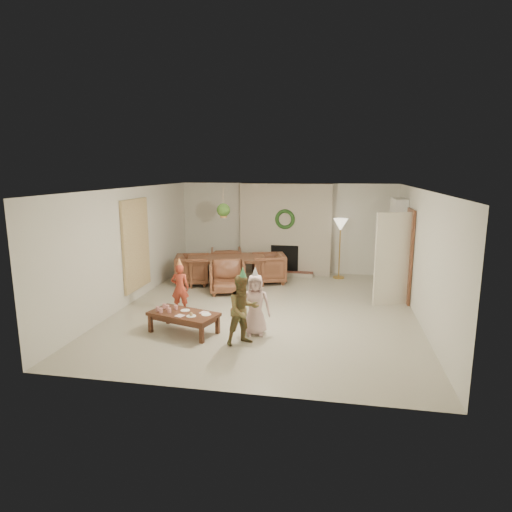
% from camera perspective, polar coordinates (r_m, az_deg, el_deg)
% --- Properties ---
extents(floor, '(7.00, 7.00, 0.00)m').
position_cam_1_polar(floor, '(9.19, 1.39, -6.98)').
color(floor, '#B7B29E').
rests_on(floor, ground).
extents(ceiling, '(7.00, 7.00, 0.00)m').
position_cam_1_polar(ceiling, '(8.73, 1.47, 8.78)').
color(ceiling, white).
rests_on(ceiling, wall_back).
extents(wall_back, '(7.00, 0.00, 7.00)m').
position_cam_1_polar(wall_back, '(12.30, 4.03, 3.66)').
color(wall_back, silver).
rests_on(wall_back, floor).
extents(wall_front, '(7.00, 0.00, 7.00)m').
position_cam_1_polar(wall_front, '(5.55, -4.36, -5.89)').
color(wall_front, silver).
rests_on(wall_front, floor).
extents(wall_left, '(0.00, 7.00, 7.00)m').
position_cam_1_polar(wall_left, '(9.80, -16.16, 1.26)').
color(wall_left, silver).
rests_on(wall_left, floor).
extents(wall_right, '(0.00, 7.00, 7.00)m').
position_cam_1_polar(wall_right, '(8.92, 20.83, -0.00)').
color(wall_right, silver).
rests_on(wall_right, floor).
extents(fireplace_mass, '(2.50, 0.40, 2.50)m').
position_cam_1_polar(fireplace_mass, '(12.11, 3.92, 3.54)').
color(fireplace_mass, '#4F1F15').
rests_on(fireplace_mass, floor).
extents(fireplace_hearth, '(1.60, 0.30, 0.12)m').
position_cam_1_polar(fireplace_hearth, '(11.99, 3.65, -2.33)').
color(fireplace_hearth, '#5E2219').
rests_on(fireplace_hearth, floor).
extents(fireplace_firebox, '(0.75, 0.12, 0.75)m').
position_cam_1_polar(fireplace_firebox, '(12.06, 3.77, -0.35)').
color(fireplace_firebox, black).
rests_on(fireplace_firebox, floor).
extents(fireplace_wreath, '(0.54, 0.10, 0.54)m').
position_cam_1_polar(fireplace_wreath, '(11.84, 3.81, 4.83)').
color(fireplace_wreath, '#1C4319').
rests_on(fireplace_wreath, fireplace_mass).
extents(floor_lamp_base, '(0.30, 0.30, 0.03)m').
position_cam_1_polar(floor_lamp_base, '(11.97, 10.76, -2.75)').
color(floor_lamp_base, gold).
rests_on(floor_lamp_base, floor).
extents(floor_lamp_post, '(0.03, 0.03, 1.44)m').
position_cam_1_polar(floor_lamp_post, '(11.81, 10.89, 0.70)').
color(floor_lamp_post, gold).
rests_on(floor_lamp_post, floor).
extents(floor_lamp_shade, '(0.39, 0.39, 0.32)m').
position_cam_1_polar(floor_lamp_shade, '(11.70, 11.02, 4.05)').
color(floor_lamp_shade, beige).
rests_on(floor_lamp_shade, floor_lamp_post).
extents(bookshelf_carcass, '(0.30, 1.00, 2.20)m').
position_cam_1_polar(bookshelf_carcass, '(11.16, 17.94, 1.56)').
color(bookshelf_carcass, white).
rests_on(bookshelf_carcass, floor).
extents(bookshelf_shelf_a, '(0.30, 0.92, 0.03)m').
position_cam_1_polar(bookshelf_shelf_a, '(11.28, 17.64, -1.69)').
color(bookshelf_shelf_a, white).
rests_on(bookshelf_shelf_a, bookshelf_carcass).
extents(bookshelf_shelf_b, '(0.30, 0.92, 0.03)m').
position_cam_1_polar(bookshelf_shelf_b, '(11.20, 17.76, 0.30)').
color(bookshelf_shelf_b, white).
rests_on(bookshelf_shelf_b, bookshelf_carcass).
extents(bookshelf_shelf_c, '(0.30, 0.92, 0.03)m').
position_cam_1_polar(bookshelf_shelf_c, '(11.13, 17.88, 2.32)').
color(bookshelf_shelf_c, white).
rests_on(bookshelf_shelf_c, bookshelf_carcass).
extents(bookshelf_shelf_d, '(0.30, 0.92, 0.03)m').
position_cam_1_polar(bookshelf_shelf_d, '(11.08, 18.01, 4.37)').
color(bookshelf_shelf_d, white).
rests_on(bookshelf_shelf_d, bookshelf_carcass).
extents(books_row_lower, '(0.20, 0.40, 0.24)m').
position_cam_1_polar(books_row_lower, '(11.10, 17.67, -1.16)').
color(books_row_lower, maroon).
rests_on(books_row_lower, bookshelf_shelf_a).
extents(books_row_mid, '(0.20, 0.44, 0.24)m').
position_cam_1_polar(books_row_mid, '(11.22, 17.67, 1.06)').
color(books_row_mid, teal).
rests_on(books_row_mid, bookshelf_shelf_b).
extents(books_row_upper, '(0.20, 0.36, 0.22)m').
position_cam_1_polar(books_row_upper, '(11.01, 17.88, 2.92)').
color(books_row_upper, olive).
rests_on(books_row_upper, bookshelf_shelf_c).
extents(door_frame, '(0.05, 0.86, 2.04)m').
position_cam_1_polar(door_frame, '(10.12, 19.35, 0.05)').
color(door_frame, brown).
rests_on(door_frame, floor).
extents(door_leaf, '(0.77, 0.32, 2.00)m').
position_cam_1_polar(door_leaf, '(9.70, 17.45, -0.42)').
color(door_leaf, beige).
rests_on(door_leaf, floor).
extents(curtain_panel, '(0.06, 1.20, 2.00)m').
position_cam_1_polar(curtain_panel, '(9.96, -15.44, 1.46)').
color(curtain_panel, beige).
rests_on(curtain_panel, wall_left).
extents(dining_table, '(2.18, 1.57, 0.69)m').
position_cam_1_polar(dining_table, '(11.15, -3.86, -1.88)').
color(dining_table, brown).
rests_on(dining_table, floor).
extents(dining_chair_near, '(1.01, 1.02, 0.76)m').
position_cam_1_polar(dining_chair_near, '(10.30, -3.77, -2.78)').
color(dining_chair_near, brown).
rests_on(dining_chair_near, floor).
extents(dining_chair_far, '(1.01, 1.02, 0.76)m').
position_cam_1_polar(dining_chair_far, '(11.98, -3.93, -0.77)').
color(dining_chair_far, brown).
rests_on(dining_chair_far, floor).
extents(dining_chair_left, '(1.02, 1.01, 0.76)m').
position_cam_1_polar(dining_chair_left, '(11.16, -8.29, -1.77)').
color(dining_chair_left, brown).
rests_on(dining_chair_left, floor).
extents(dining_chair_right, '(1.02, 1.01, 0.76)m').
position_cam_1_polar(dining_chair_right, '(11.21, 1.66, -1.60)').
color(dining_chair_right, brown).
rests_on(dining_chair_right, floor).
extents(hanging_plant_cord, '(0.01, 0.01, 0.70)m').
position_cam_1_polar(hanging_plant_cord, '(10.49, -4.31, 7.27)').
color(hanging_plant_cord, tan).
rests_on(hanging_plant_cord, ceiling).
extents(hanging_plant_pot, '(0.16, 0.16, 0.12)m').
position_cam_1_polar(hanging_plant_pot, '(10.52, -4.28, 5.37)').
color(hanging_plant_pot, '#A36934').
rests_on(hanging_plant_pot, hanging_plant_cord).
extents(hanging_plant_foliage, '(0.32, 0.32, 0.32)m').
position_cam_1_polar(hanging_plant_foliage, '(10.51, -4.29, 6.02)').
color(hanging_plant_foliage, '#2E541C').
rests_on(hanging_plant_foliage, hanging_plant_pot).
extents(coffee_table_top, '(1.35, 0.94, 0.06)m').
position_cam_1_polar(coffee_table_top, '(7.93, -9.47, -7.52)').
color(coffee_table_top, '#512B1B').
rests_on(coffee_table_top, floor).
extents(coffee_table_apron, '(1.23, 0.82, 0.08)m').
position_cam_1_polar(coffee_table_apron, '(7.95, -9.45, -7.97)').
color(coffee_table_apron, '#512B1B').
rests_on(coffee_table_apron, floor).
extents(coffee_leg_fl, '(0.08, 0.08, 0.32)m').
position_cam_1_polar(coffee_leg_fl, '(8.14, -13.65, -8.58)').
color(coffee_leg_fl, '#512B1B').
rests_on(coffee_leg_fl, floor).
extents(coffee_leg_fr, '(0.08, 0.08, 0.32)m').
position_cam_1_polar(coffee_leg_fr, '(7.49, -7.13, -10.11)').
color(coffee_leg_fr, '#512B1B').
rests_on(coffee_leg_fr, floor).
extents(coffee_leg_bl, '(0.08, 0.08, 0.32)m').
position_cam_1_polar(coffee_leg_bl, '(8.50, -11.43, -7.63)').
color(coffee_leg_bl, '#512B1B').
rests_on(coffee_leg_bl, floor).
extents(coffee_leg_br, '(0.08, 0.08, 0.32)m').
position_cam_1_polar(coffee_leg_br, '(7.88, -5.05, -8.97)').
color(coffee_leg_br, '#512B1B').
rests_on(coffee_leg_br, floor).
extents(cup_a, '(0.08, 0.08, 0.08)m').
position_cam_1_polar(cup_a, '(8.08, -12.77, -6.75)').
color(cup_a, silver).
rests_on(cup_a, coffee_table_top).
extents(cup_b, '(0.08, 0.08, 0.08)m').
position_cam_1_polar(cup_b, '(8.22, -11.92, -6.41)').
color(cup_b, silver).
rests_on(cup_b, coffee_table_top).
extents(cup_c, '(0.08, 0.08, 0.08)m').
position_cam_1_polar(cup_c, '(7.98, -12.36, -6.97)').
color(cup_c, silver).
rests_on(cup_c, coffee_table_top).
extents(cup_d, '(0.08, 0.08, 0.08)m').
position_cam_1_polar(cup_d, '(8.12, -11.51, -6.62)').
color(cup_d, silver).
rests_on(cup_d, coffee_table_top).
extents(cup_e, '(0.08, 0.08, 0.08)m').
position_cam_1_polar(cup_e, '(7.95, -11.28, -6.99)').
color(cup_e, silver).
rests_on(cup_e, coffee_table_top).
extents(cup_f, '(0.08, 0.08, 0.08)m').
position_cam_1_polar(cup_f, '(8.09, -10.45, -6.63)').
color(cup_f, silver).
rests_on(cup_f, coffee_table_top).
extents(plate_a, '(0.21, 0.21, 0.01)m').
position_cam_1_polar(plate_a, '(8.03, -9.26, -7.03)').
color(plate_a, white).
rests_on(plate_a, coffee_table_top).
extents(plate_b, '(0.21, 0.21, 0.01)m').
position_cam_1_polar(plate_b, '(7.71, -8.48, -7.78)').
color(plate_b, white).
rests_on(plate_b, coffee_table_top).
extents(plate_c, '(0.21, 0.21, 0.01)m').
position_cam_1_polar(plate_c, '(7.75, -6.53, -7.62)').
color(plate_c, white).
rests_on(plate_c, coffee_table_top).
extents(food_scoop, '(0.08, 0.08, 0.07)m').
position_cam_1_polar(food_scoop, '(7.70, -8.49, -7.52)').
color(food_scoop, tan).
rests_on(food_scoop, plate_b).
extents(napkin_left, '(0.18, 0.18, 0.01)m').
position_cam_1_polar(napkin_left, '(7.76, -9.95, -7.71)').
color(napkin_left, '#F2B2BC').
rests_on(napkin_left, coffee_table_top).
extents(napkin_right, '(0.18, 0.18, 0.01)m').
position_cam_1_polar(napkin_right, '(7.86, -6.79, -7.36)').
color(napkin_right, '#F2B2BC').
rests_on(napkin_right, coffee_table_top).
extents(child_red, '(0.39, 0.28, 1.00)m').
position_cam_1_polar(child_red, '(9.04, -9.92, -4.15)').
color(child_red, '#A13422').
rests_on(child_red, floor).
extents(party_hat_red, '(0.16, 0.16, 0.19)m').
position_cam_1_polar(party_hat_red, '(8.91, -10.04, -0.78)').
color(party_hat_red, gold).
rests_on(party_hat_red, child_red).
extents(child_plaid, '(0.73, 0.71, 1.18)m').
position_cam_1_polar(child_plaid, '(7.27, -1.72, -7.08)').
color(child_plaid, brown).
rests_on(child_plaid, floor).
extents(party_hat_plaid, '(0.18, 0.18, 0.19)m').
position_cam_1_polar(party_hat_plaid, '(7.10, -1.75, -2.21)').
color(party_hat_plaid, '#449F60').
rests_on(party_hat_plaid, child_plaid).
extents(child_pink, '(0.59, 0.44, 1.09)m').
position_cam_1_polar(child_pink, '(7.69, -0.11, -6.40)').
color(child_pink, beige).
rests_on(child_pink, floor).
extents(party_hat_pink, '(0.14, 0.14, 0.20)m').
position_cam_1_polar(party_hat_pink, '(7.54, -0.11, -2.13)').
color(party_hat_pink, silver).
rests_on(party_hat_pink, child_pink).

